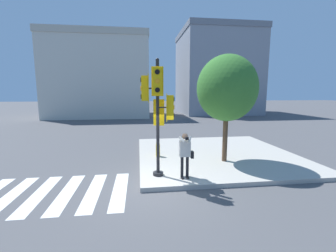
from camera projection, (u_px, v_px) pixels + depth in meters
ground_plane at (154, 186)px, 8.08m from camera, size 160.00×160.00×0.00m
sidewalk_corner at (215, 154)px, 11.95m from camera, size 8.00×8.00×0.17m
crosswalk_stripes at (40, 194)px, 7.45m from camera, size 5.70×3.10×0.01m
traffic_signal_pole at (158, 105)px, 8.29m from camera, size 1.24×1.24×4.39m
person_photographer at (185, 152)px, 8.28m from camera, size 0.58×0.54×1.69m
street_tree at (227, 88)px, 10.01m from camera, size 2.69×2.69×4.84m
fire_hydrant at (158, 149)px, 11.20m from camera, size 0.21×0.27×0.74m
building_left at (101, 77)px, 31.51m from camera, size 13.36×9.73×10.98m
building_right at (216, 73)px, 36.31m from camera, size 11.47×11.69×12.93m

